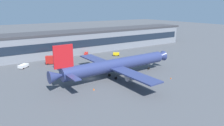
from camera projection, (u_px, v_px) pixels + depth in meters
The scene contains 10 objects.
ground_plane at pixel (91, 79), 83.40m from camera, with size 600.00×600.00×0.00m, color #4C4F54.
terminal_building at pixel (51, 44), 122.06m from camera, with size 201.06×18.93×13.61m.
airliner at pixel (115, 65), 84.01m from camera, with size 56.10×48.11×15.80m.
baggage_tug at pixel (116, 54), 122.33m from camera, with size 4.10×3.69×1.85m.
pushback_tractor at pixel (23, 66), 97.85m from camera, with size 5.34×5.09×1.75m.
belt_loader at pixel (86, 54), 121.11m from camera, with size 5.00×6.52×1.95m.
catering_truck at pixel (53, 59), 104.60m from camera, with size 7.65×5.00×4.15m.
traffic_cone_0 at pixel (94, 89), 72.04m from camera, with size 0.58×0.58×0.73m, color #F2590C.
traffic_cone_1 at pixel (171, 78), 83.26m from camera, with size 0.48×0.48×0.60m, color #F2590C.
traffic_cone_2 at pixel (149, 79), 82.63m from camera, with size 0.54×0.54×0.67m, color #F2590C.
Camera 1 is at (-35.77, -70.67, 28.20)m, focal length 33.14 mm.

